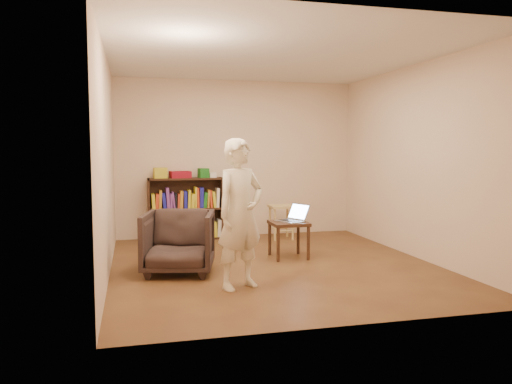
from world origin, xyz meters
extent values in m
plane|color=#4D2B18|center=(0.00, 0.00, 0.00)|extent=(4.50, 4.50, 0.00)
plane|color=silver|center=(0.00, 0.00, 2.60)|extent=(4.50, 4.50, 0.00)
plane|color=beige|center=(0.00, 2.25, 1.30)|extent=(4.00, 0.00, 4.00)
plane|color=beige|center=(-2.00, 0.00, 1.30)|extent=(0.00, 4.50, 4.50)
plane|color=beige|center=(2.00, 0.00, 1.30)|extent=(0.00, 4.50, 4.50)
cube|color=black|center=(-1.48, 2.08, 0.50)|extent=(0.03, 0.30, 1.00)
cube|color=black|center=(-0.31, 2.08, 0.50)|extent=(0.03, 0.30, 1.00)
cube|color=black|center=(-0.89, 2.22, 0.50)|extent=(1.20, 0.02, 1.00)
cube|color=black|center=(-0.89, 2.08, 0.01)|extent=(1.20, 0.30, 0.03)
cube|color=black|center=(-0.89, 2.08, 0.50)|extent=(1.14, 0.30, 0.03)
cube|color=black|center=(-0.89, 2.08, 0.98)|extent=(1.20, 0.30, 0.03)
cube|color=gold|center=(-1.28, 2.09, 1.08)|extent=(0.22, 0.17, 0.17)
cube|color=maroon|center=(-0.97, 2.10, 1.05)|extent=(0.35, 0.28, 0.11)
cube|color=#1B661C|center=(-0.60, 2.08, 1.08)|extent=(0.18, 0.18, 0.15)
cube|color=white|center=(-0.45, 2.08, 1.04)|extent=(0.12, 0.12, 0.09)
cube|color=tan|center=(0.62, 1.73, 0.53)|extent=(0.38, 0.38, 0.04)
cylinder|color=tan|center=(0.47, 1.58, 0.26)|extent=(0.04, 0.04, 0.51)
cylinder|color=tan|center=(0.77, 1.58, 0.26)|extent=(0.04, 0.04, 0.51)
cylinder|color=tan|center=(0.47, 1.88, 0.26)|extent=(0.04, 0.04, 0.51)
cylinder|color=tan|center=(0.77, 1.88, 0.26)|extent=(0.04, 0.04, 0.51)
imported|color=#322621|center=(-1.20, -0.13, 0.37)|extent=(0.96, 0.97, 0.74)
cube|color=black|center=(0.31, 0.36, 0.47)|extent=(0.48, 0.48, 0.04)
cylinder|color=black|center=(0.10, 0.15, 0.22)|extent=(0.04, 0.04, 0.45)
cylinder|color=black|center=(0.52, 0.15, 0.22)|extent=(0.04, 0.04, 0.45)
cylinder|color=black|center=(0.10, 0.57, 0.22)|extent=(0.04, 0.04, 0.45)
cylinder|color=black|center=(0.52, 0.57, 0.22)|extent=(0.04, 0.04, 0.45)
cube|color=#A6A7AB|center=(0.31, 0.33, 0.50)|extent=(0.36, 0.41, 0.02)
cube|color=black|center=(0.31, 0.33, 0.51)|extent=(0.24, 0.32, 0.00)
cube|color=#A6A7AB|center=(0.47, 0.41, 0.62)|extent=(0.25, 0.36, 0.22)
cube|color=#B6D1FF|center=(0.47, 0.41, 0.62)|extent=(0.21, 0.31, 0.18)
imported|color=#EDE2C3|center=(-0.63, -0.92, 0.79)|extent=(0.68, 0.59, 1.58)
camera|label=1|loc=(-1.71, -5.99, 1.47)|focal=35.00mm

